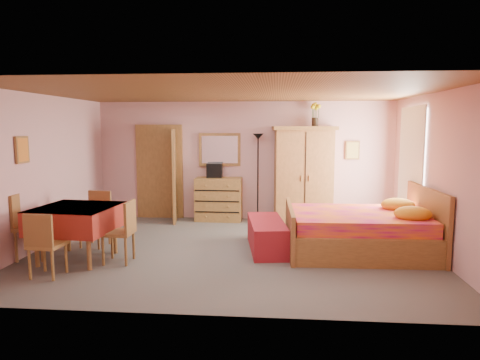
# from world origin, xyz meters

# --- Properties ---
(floor) EXTENTS (6.50, 6.50, 0.00)m
(floor) POSITION_xyz_m (0.00, 0.00, 0.00)
(floor) COLOR #66625A
(floor) RESTS_ON ground
(ceiling) EXTENTS (6.50, 6.50, 0.00)m
(ceiling) POSITION_xyz_m (0.00, 0.00, 2.60)
(ceiling) COLOR brown
(ceiling) RESTS_ON wall_back
(wall_back) EXTENTS (6.50, 0.10, 2.60)m
(wall_back) POSITION_xyz_m (0.00, 2.50, 1.30)
(wall_back) COLOR #CF9696
(wall_back) RESTS_ON floor
(wall_front) EXTENTS (6.50, 0.10, 2.60)m
(wall_front) POSITION_xyz_m (0.00, -2.50, 1.30)
(wall_front) COLOR #CF9696
(wall_front) RESTS_ON floor
(wall_left) EXTENTS (0.10, 5.00, 2.60)m
(wall_left) POSITION_xyz_m (-3.25, 0.00, 1.30)
(wall_left) COLOR #CF9696
(wall_left) RESTS_ON floor
(wall_right) EXTENTS (0.10, 5.00, 2.60)m
(wall_right) POSITION_xyz_m (3.25, 0.00, 1.30)
(wall_right) COLOR #CF9696
(wall_right) RESTS_ON floor
(doorway) EXTENTS (1.06, 0.12, 2.15)m
(doorway) POSITION_xyz_m (-1.90, 2.47, 1.02)
(doorway) COLOR #9E6B35
(doorway) RESTS_ON floor
(window) EXTENTS (0.08, 1.40, 1.95)m
(window) POSITION_xyz_m (3.21, 1.20, 1.45)
(window) COLOR white
(window) RESTS_ON wall_right
(picture_left) EXTENTS (0.04, 0.32, 0.42)m
(picture_left) POSITION_xyz_m (-3.22, -0.60, 1.70)
(picture_left) COLOR orange
(picture_left) RESTS_ON wall_left
(picture_back) EXTENTS (0.30, 0.04, 0.40)m
(picture_back) POSITION_xyz_m (2.35, 2.47, 1.55)
(picture_back) COLOR #D8BF59
(picture_back) RESTS_ON wall_back
(chest_of_drawers) EXTENTS (1.01, 0.52, 0.95)m
(chest_of_drawers) POSITION_xyz_m (-0.54, 2.27, 0.47)
(chest_of_drawers) COLOR #A27236
(chest_of_drawers) RESTS_ON floor
(wall_mirror) EXTENTS (0.92, 0.11, 0.73)m
(wall_mirror) POSITION_xyz_m (-0.54, 2.48, 1.55)
(wall_mirror) COLOR silver
(wall_mirror) RESTS_ON wall_back
(stereo) EXTENTS (0.35, 0.26, 0.31)m
(stereo) POSITION_xyz_m (-0.64, 2.32, 1.10)
(stereo) COLOR black
(stereo) RESTS_ON chest_of_drawers
(floor_lamp) EXTENTS (0.27, 0.27, 1.91)m
(floor_lamp) POSITION_xyz_m (0.32, 2.28, 0.95)
(floor_lamp) COLOR black
(floor_lamp) RESTS_ON floor
(wardrobe) EXTENTS (1.37, 0.78, 2.06)m
(wardrobe) POSITION_xyz_m (1.29, 2.21, 1.03)
(wardrobe) COLOR #AF713B
(wardrobe) RESTS_ON floor
(sunflower_vase) EXTENTS (0.21, 0.21, 0.50)m
(sunflower_vase) POSITION_xyz_m (1.52, 2.30, 2.31)
(sunflower_vase) COLOR yellow
(sunflower_vase) RESTS_ON wardrobe
(bed) EXTENTS (2.37, 1.88, 1.08)m
(bed) POSITION_xyz_m (2.06, 0.11, 0.54)
(bed) COLOR #BE1267
(bed) RESTS_ON floor
(bench) EXTENTS (0.74, 1.53, 0.49)m
(bench) POSITION_xyz_m (0.57, 0.11, 0.25)
(bench) COLOR maroon
(bench) RESTS_ON floor
(dining_table) EXTENTS (1.24, 1.24, 0.84)m
(dining_table) POSITION_xyz_m (-2.34, -0.71, 0.42)
(dining_table) COLOR maroon
(dining_table) RESTS_ON floor
(chair_south) EXTENTS (0.44, 0.44, 0.91)m
(chair_south) POSITION_xyz_m (-2.41, -1.45, 0.45)
(chair_south) COLOR #AA7839
(chair_south) RESTS_ON floor
(chair_north) EXTENTS (0.49, 0.49, 0.94)m
(chair_north) POSITION_xyz_m (-2.40, 0.05, 0.47)
(chair_north) COLOR #A76B38
(chair_north) RESTS_ON floor
(chair_west) EXTENTS (0.54, 0.54, 1.03)m
(chair_west) POSITION_xyz_m (-3.05, -0.71, 0.52)
(chair_west) COLOR #AD6E3A
(chair_west) RESTS_ON floor
(chair_east) EXTENTS (0.43, 0.43, 0.95)m
(chair_east) POSITION_xyz_m (-1.66, -0.77, 0.47)
(chair_east) COLOR olive
(chair_east) RESTS_ON floor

